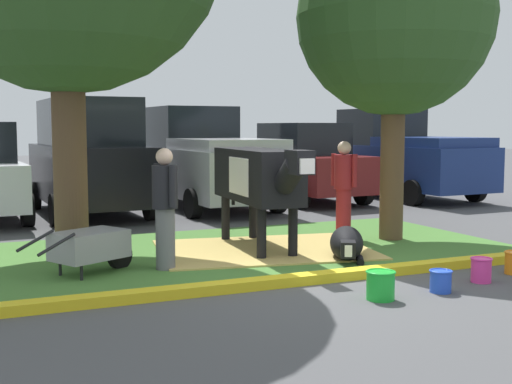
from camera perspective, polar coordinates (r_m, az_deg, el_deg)
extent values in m
plane|color=#4C4C4F|center=(8.58, 4.68, -7.39)|extent=(80.00, 80.00, 0.00)
cube|color=#477A33|center=(10.47, -0.62, -4.95)|extent=(8.14, 4.35, 0.02)
cube|color=yellow|center=(8.42, 5.66, -7.23)|extent=(9.34, 0.24, 0.12)
cube|color=tan|center=(10.38, 0.67, -4.96)|extent=(3.56, 2.90, 0.04)
cylinder|color=brown|center=(10.15, -15.60, 3.26)|extent=(0.49, 0.49, 3.10)
cylinder|color=brown|center=(11.52, 11.53, 2.35)|extent=(0.40, 0.40, 2.59)
sphere|color=#2D5123|center=(11.65, 11.78, 14.44)|extent=(3.28, 3.28, 3.28)
cube|color=black|center=(10.40, 0.08, 1.46)|extent=(0.85, 2.34, 0.80)
cube|color=white|center=(10.26, 0.37, 1.41)|extent=(0.78, 0.95, 0.56)
cylinder|color=black|center=(9.16, 2.94, 1.53)|extent=(0.36, 0.65, 0.58)
cube|color=black|center=(8.85, 3.75, 2.55)|extent=(0.29, 0.46, 0.32)
cube|color=white|center=(8.67, 4.28, 2.22)|extent=(0.21, 0.13, 0.20)
cylinder|color=black|center=(9.78, 3.17, -3.46)|extent=(0.14, 0.14, 0.78)
cylinder|color=black|center=(9.60, 0.47, -3.62)|extent=(0.14, 0.14, 0.78)
cylinder|color=black|center=(11.37, -0.25, -2.18)|extent=(0.14, 0.14, 0.78)
cylinder|color=black|center=(11.22, -2.61, -2.29)|extent=(0.14, 0.14, 0.78)
cylinder|color=black|center=(11.55, -1.96, 0.63)|extent=(0.06, 0.06, 0.70)
ellipsoid|color=black|center=(9.83, 7.73, -4.34)|extent=(0.96, 1.19, 0.48)
cube|color=black|center=(9.23, 7.86, -4.85)|extent=(0.31, 0.34, 0.22)
cube|color=silver|center=(9.11, 7.88, -4.99)|extent=(0.12, 0.10, 0.16)
cylinder|color=black|center=(9.52, 8.87, -5.77)|extent=(0.26, 0.35, 0.10)
cylinder|color=slate|center=(9.04, -7.73, -4.04)|extent=(0.26, 0.26, 0.84)
cylinder|color=black|center=(8.95, -7.79, 0.43)|extent=(0.34, 0.34, 0.58)
sphere|color=beige|center=(8.93, -7.83, 3.00)|extent=(0.23, 0.23, 0.23)
cylinder|color=black|center=(9.15, -8.43, 0.71)|extent=(0.09, 0.09, 0.55)
cylinder|color=black|center=(8.76, -7.13, 0.51)|extent=(0.09, 0.09, 0.55)
cylinder|color=maroon|center=(11.64, 7.47, -1.85)|extent=(0.26, 0.26, 0.86)
cylinder|color=maroon|center=(11.57, 7.52, 1.71)|extent=(0.34, 0.34, 0.59)
sphere|color=beige|center=(11.55, 7.54, 3.75)|extent=(0.23, 0.23, 0.23)
cylinder|color=maroon|center=(11.44, 8.42, 1.81)|extent=(0.09, 0.09, 0.56)
cylinder|color=maroon|center=(11.69, 6.64, 1.91)|extent=(0.09, 0.09, 0.56)
cube|color=gray|center=(8.94, -14.02, -4.40)|extent=(1.08, 0.95, 0.36)
cylinder|color=black|center=(9.29, -11.53, -5.35)|extent=(0.36, 0.26, 0.36)
cylinder|color=black|center=(8.99, -16.36, -6.22)|extent=(0.04, 0.04, 0.24)
cylinder|color=black|center=(8.64, -14.66, -6.65)|extent=(0.04, 0.04, 0.24)
cylinder|color=black|center=(8.73, -18.31, -3.96)|extent=(0.49, 0.28, 0.23)
cylinder|color=black|center=(8.37, -16.64, -4.31)|extent=(0.49, 0.28, 0.23)
cylinder|color=green|center=(7.64, 10.57, -7.87)|extent=(0.31, 0.31, 0.32)
torus|color=green|center=(7.61, 10.60, -6.72)|extent=(0.34, 0.34, 0.02)
cylinder|color=blue|center=(8.14, 15.47, -7.38)|extent=(0.25, 0.25, 0.25)
torus|color=blue|center=(8.11, 15.49, -6.52)|extent=(0.27, 0.27, 0.02)
cylinder|color=#EA3893|center=(8.80, 18.65, -6.36)|extent=(0.25, 0.25, 0.30)
torus|color=#EA3893|center=(8.77, 18.68, -5.41)|extent=(0.27, 0.27, 0.02)
cylinder|color=black|center=(16.48, -20.15, -0.35)|extent=(0.24, 0.65, 0.64)
cylinder|color=black|center=(13.65, -18.92, -1.47)|extent=(0.24, 0.65, 0.64)
cube|color=black|center=(15.10, -14.09, 1.60)|extent=(2.07, 4.67, 1.20)
cube|color=black|center=(15.07, -14.19, 5.78)|extent=(1.79, 3.26, 1.00)
cylinder|color=black|center=(16.46, -18.36, -0.30)|extent=(0.24, 0.65, 0.64)
cylinder|color=black|center=(16.82, -11.93, -0.01)|extent=(0.24, 0.65, 0.64)
cylinder|color=black|center=(13.52, -16.67, -1.47)|extent=(0.24, 0.65, 0.64)
cylinder|color=black|center=(13.95, -8.95, -1.09)|extent=(0.24, 0.65, 0.64)
cube|color=#B7B7BC|center=(16.03, -4.27, 1.80)|extent=(2.20, 5.47, 1.10)
cube|color=black|center=(16.88, -5.49, 5.54)|extent=(1.91, 1.87, 1.00)
cube|color=#B7B7BC|center=(14.88, -2.56, 4.10)|extent=(2.00, 2.77, 0.24)
cylinder|color=black|center=(17.41, -9.46, 0.22)|extent=(0.24, 0.65, 0.64)
cylinder|color=black|center=(18.07, -3.37, 0.48)|extent=(0.24, 0.65, 0.64)
cylinder|color=black|center=(14.09, -5.40, -0.98)|extent=(0.24, 0.65, 0.64)
cylinder|color=black|center=(14.91, 1.82, -0.60)|extent=(0.24, 0.65, 0.64)
cube|color=maroon|center=(17.35, 4.02, 1.75)|extent=(1.97, 4.46, 0.90)
cube|color=black|center=(17.32, 4.04, 4.56)|extent=(1.67, 2.26, 0.80)
cylinder|color=black|center=(18.24, -0.68, 0.53)|extent=(0.24, 0.65, 0.64)
cylinder|color=black|center=(19.07, 4.22, 0.74)|extent=(0.24, 0.65, 0.64)
cylinder|color=black|center=(15.71, 3.77, -0.29)|extent=(0.24, 0.65, 0.64)
cylinder|color=black|center=(16.67, 9.15, -0.01)|extent=(0.24, 0.65, 0.64)
cube|color=navy|center=(18.66, 12.29, 2.22)|extent=(2.20, 5.47, 1.10)
cube|color=black|center=(19.39, 10.62, 5.47)|extent=(1.91, 1.87, 1.00)
cube|color=navy|center=(17.70, 14.77, 4.15)|extent=(2.00, 2.77, 0.24)
cylinder|color=black|center=(19.55, 6.76, 0.84)|extent=(0.24, 0.65, 0.64)
cylinder|color=black|center=(20.70, 11.43, 1.02)|extent=(0.24, 0.65, 0.64)
cylinder|color=black|center=(16.72, 13.27, -0.07)|extent=(0.24, 0.65, 0.64)
cylinder|color=black|center=(18.04, 18.20, 0.20)|extent=(0.24, 0.65, 0.64)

